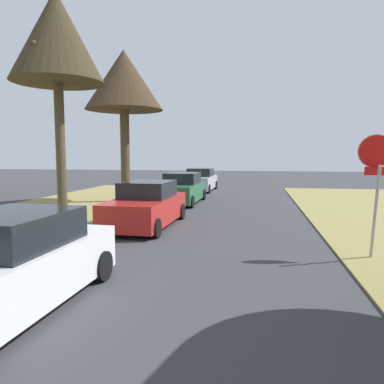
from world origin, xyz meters
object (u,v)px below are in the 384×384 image
(stop_sign_far, at_px, (375,169))
(parked_sedan_red, at_px, (147,206))
(parked_sedan_silver, at_px, (200,180))
(street_tree_left_far, at_px, (124,82))
(parked_sedan_green, at_px, (182,189))
(street_tree_left_mid_b, at_px, (57,38))
(parked_sedan_white, at_px, (6,267))

(stop_sign_far, height_order, parked_sedan_red, stop_sign_far)
(stop_sign_far, distance_m, parked_sedan_silver, 17.26)
(street_tree_left_far, relative_size, parked_sedan_silver, 1.76)
(stop_sign_far, xyz_separation_m, parked_sedan_red, (-6.55, 2.97, -1.45))
(parked_sedan_silver, bearing_deg, parked_sedan_green, -89.45)
(stop_sign_far, xyz_separation_m, parked_sedan_silver, (-6.67, 15.85, -1.45))
(street_tree_left_mid_b, relative_size, parked_sedan_red, 1.77)
(street_tree_left_far, distance_m, parked_sedan_red, 8.75)
(parked_sedan_white, bearing_deg, street_tree_left_far, 102.51)
(street_tree_left_far, distance_m, parked_sedan_green, 6.30)
(street_tree_left_mid_b, bearing_deg, parked_sedan_red, 14.32)
(stop_sign_far, height_order, street_tree_left_far, street_tree_left_far)
(parked_sedan_red, bearing_deg, street_tree_left_far, 116.63)
(stop_sign_far, relative_size, parked_sedan_red, 0.66)
(stop_sign_far, bearing_deg, parked_sedan_silver, 112.81)
(parked_sedan_silver, bearing_deg, street_tree_left_far, -113.15)
(parked_sedan_white, relative_size, parked_sedan_green, 1.00)
(street_tree_left_far, height_order, parked_sedan_green, street_tree_left_far)
(street_tree_left_mid_b, xyz_separation_m, parked_sedan_red, (2.80, 0.71, -5.61))
(stop_sign_far, xyz_separation_m, street_tree_left_far, (-9.59, 9.02, 4.09))
(parked_sedan_white, height_order, parked_sedan_silver, same)
(parked_sedan_silver, bearing_deg, street_tree_left_mid_b, -101.15)
(parked_sedan_silver, bearing_deg, parked_sedan_red, -89.49)
(stop_sign_far, distance_m, parked_sedan_white, 7.98)
(street_tree_left_mid_b, distance_m, parked_sedan_red, 6.31)
(street_tree_left_far, relative_size, parked_sedan_green, 1.76)
(street_tree_left_mid_b, xyz_separation_m, parked_sedan_silver, (2.68, 13.60, -5.61))
(parked_sedan_silver, bearing_deg, parked_sedan_white, -90.01)
(street_tree_left_far, height_order, parked_sedan_white, street_tree_left_far)
(street_tree_left_mid_b, distance_m, parked_sedan_silver, 14.95)
(parked_sedan_white, relative_size, parked_sedan_silver, 1.00)
(street_tree_left_mid_b, distance_m, street_tree_left_far, 6.77)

